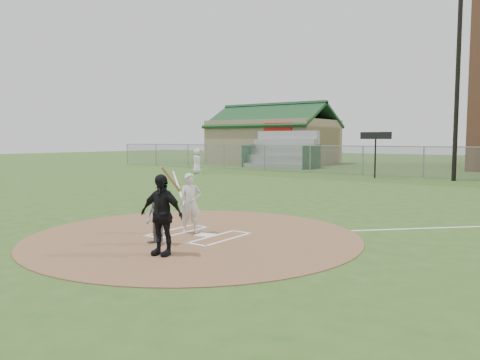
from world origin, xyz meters
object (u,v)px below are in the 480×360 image
Objects in this scene: ondeck_player at (197,161)px; batter_at_plate at (190,203)px; catcher at (156,220)px; umpire at (161,215)px; home_plate at (205,235)px.

batter_at_plate is at bearing 162.47° from ondeck_player.
catcher is 0.66× the size of ondeck_player.
umpire is at bearing -63.31° from batter_at_plate.
home_plate is at bearing 93.43° from umpire.
ondeck_player reaches higher than umpire.
home_plate is 1.59m from catcher.
home_plate is at bearing 163.46° from ondeck_player.
batter_at_plate reaches higher than catcher.
home_plate is 21.71m from ondeck_player.
ondeck_player is 21.32m from batter_at_plate.
catcher is 0.69× the size of umpire.
ondeck_player is (-14.11, 17.71, 0.28)m from catcher.
catcher is at bearing 160.56° from ondeck_player.
ondeck_player is at bearing 130.45° from batter_at_plate.
catcher is 22.65m from ondeck_player.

